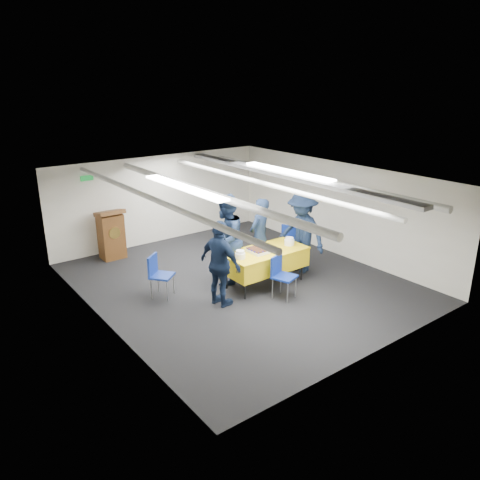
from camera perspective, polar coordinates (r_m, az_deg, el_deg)
name	(u,v)px	position (r m, az deg, el deg)	size (l,w,h in m)	color
ground	(240,282)	(10.17, -0.04, -5.14)	(7.00, 7.00, 0.00)	black
room_shell	(232,196)	(9.94, -1.04, 5.34)	(6.00, 7.00, 2.30)	silver
serving_table	(265,260)	(9.87, 3.09, -2.42)	(1.80, 0.87, 0.77)	black
sheet_cake	(261,250)	(9.71, 2.60, -1.17)	(0.53, 0.41, 0.09)	white
plate_stack_left	(240,255)	(9.32, 0.02, -1.82)	(0.21, 0.21, 0.17)	white
plate_stack_right	(289,241)	(10.14, 6.03, -0.18)	(0.21, 0.21, 0.17)	white
podium	(111,234)	(11.73, -15.43, 0.72)	(0.62, 0.53, 1.25)	brown
chair_near	(281,272)	(9.35, 5.00, -3.93)	(0.53, 0.53, 0.87)	gray
chair_right	(287,240)	(11.19, 5.75, 0.00)	(0.55, 0.55, 0.87)	gray
chair_left	(158,272)	(9.49, -9.98, -3.81)	(0.59, 0.59, 0.87)	gray
sailor_a	(260,236)	(10.36, 2.40, 0.43)	(0.63, 0.41, 1.73)	black
sailor_b	(226,240)	(9.83, -1.74, 0.05)	(0.94, 0.73, 1.94)	black
sailor_c	(220,264)	(8.87, -2.40, -2.93)	(1.00, 0.42, 1.70)	black
sailor_d	(302,232)	(10.52, 7.53, 0.92)	(1.19, 0.69, 1.85)	black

